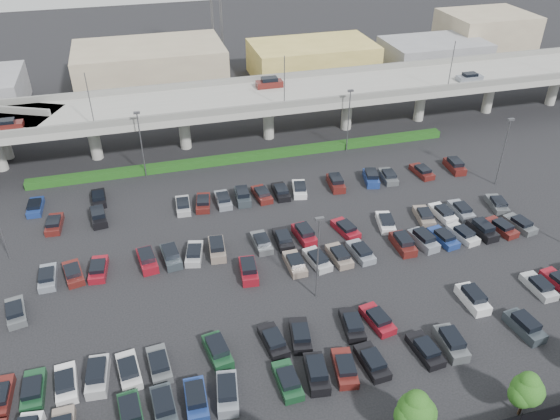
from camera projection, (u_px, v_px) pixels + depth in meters
name	position (u px, v px, depth m)	size (l,w,h in m)	color
ground	(295.00, 253.00, 65.79)	(280.00, 280.00, 0.00)	black
overpass	(237.00, 102.00, 87.80)	(150.00, 13.00, 15.80)	gray
hedge	(249.00, 157.00, 85.70)	(66.00, 1.60, 1.10)	#1A4213
tree_row	(402.00, 415.00, 42.58)	(65.07, 3.66, 5.94)	#332316
parked_cars	(299.00, 269.00, 62.22)	(63.16, 41.57, 1.67)	#531916
light_poles	(256.00, 206.00, 63.08)	(66.90, 48.38, 10.30)	#4E4E53
distant_buildings	(267.00, 60.00, 116.48)	(138.00, 24.00, 9.00)	gray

